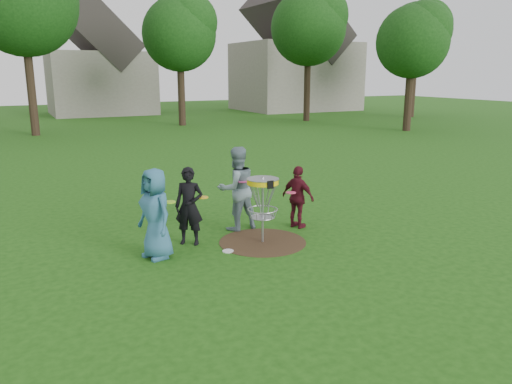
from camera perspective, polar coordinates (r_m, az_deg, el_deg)
name	(u,v)px	position (r m, az deg, el deg)	size (l,w,h in m)	color
ground	(263,242)	(10.35, 0.75, -5.74)	(100.00, 100.00, 0.00)	#19470F
dirt_patch	(263,242)	(10.35, 0.75, -5.72)	(1.80, 1.80, 0.01)	#47331E
player_blue	(155,214)	(9.45, -11.43, -2.44)	(0.84, 0.55, 1.72)	#2E627F
player_black	(189,206)	(10.11, -7.65, -1.62)	(0.58, 0.38, 1.59)	black
player_grey	(237,188)	(10.97, -2.23, 0.41)	(0.90, 0.70, 1.85)	slate
player_maroon	(298,197)	(11.14, 4.82, -0.60)	(0.83, 0.34, 1.41)	#50121D
disc_on_grass	(228,251)	(9.83, -3.22, -6.76)	(0.22, 0.22, 0.02)	silver
disc_golf_basket	(263,194)	(10.06, 0.77, -0.25)	(0.66, 0.67, 1.38)	#9EA0A5
held_discs	(229,193)	(10.22, -3.08, -0.11)	(3.03, 0.89, 0.29)	#A1E119
tree_row	(94,19)	(29.88, -18.01, 18.28)	(51.20, 17.42, 9.90)	#38281C
house_row	(126,63)	(42.76, -14.63, 14.10)	(44.50, 10.65, 11.62)	gray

